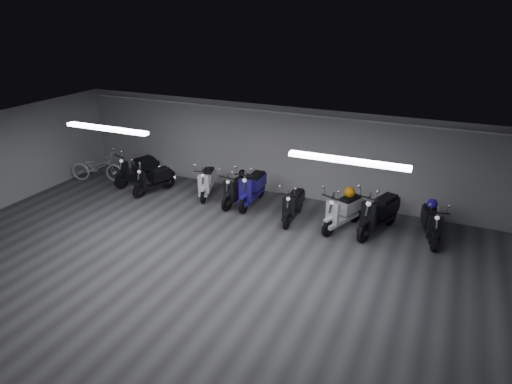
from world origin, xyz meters
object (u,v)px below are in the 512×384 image
at_px(scooter_8, 432,218).
at_px(helmet_2, 242,173).
at_px(scooter_2, 206,177).
at_px(scooter_7, 379,207).
at_px(bicycle, 97,164).
at_px(helmet_1, 432,204).
at_px(scooter_4, 252,183).
at_px(scooter_0, 136,164).
at_px(scooter_1, 153,175).
at_px(helmet_0, 350,192).
at_px(scooter_6, 343,206).
at_px(scooter_3, 238,184).
at_px(scooter_5, 293,200).

distance_m(scooter_8, helmet_2, 5.41).
xyz_separation_m(scooter_2, scooter_7, (5.32, -0.35, 0.13)).
distance_m(scooter_2, bicycle, 4.05).
distance_m(bicycle, helmet_1, 10.60).
distance_m(scooter_4, bicycle, 5.62).
height_order(scooter_0, scooter_1, scooter_0).
bearing_deg(helmet_1, helmet_0, -171.98).
bearing_deg(scooter_6, scooter_0, -162.00).
bearing_deg(scooter_8, scooter_4, 164.50).
xyz_separation_m(scooter_2, scooter_3, (1.17, -0.17, 0.02)).
xyz_separation_m(scooter_3, scooter_4, (0.41, 0.13, 0.07)).
distance_m(scooter_5, helmet_1, 3.56).
xyz_separation_m(scooter_4, scooter_6, (2.84, -0.45, -0.03)).
bearing_deg(helmet_1, scooter_3, -177.83).
relative_size(scooter_1, scooter_5, 0.99).
xyz_separation_m(helmet_0, helmet_1, (2.04, 0.29, -0.08)).
xyz_separation_m(scooter_0, scooter_3, (3.81, -0.12, -0.04)).
xyz_separation_m(scooter_1, scooter_4, (3.23, 0.45, 0.10)).
distance_m(scooter_2, scooter_7, 5.34).
bearing_deg(scooter_7, scooter_0, -162.55).
xyz_separation_m(scooter_2, scooter_6, (4.42, -0.48, 0.05)).
relative_size(scooter_4, helmet_2, 8.04).
bearing_deg(scooter_2, scooter_6, -24.33).
distance_m(scooter_6, scooter_8, 2.21).
height_order(scooter_4, scooter_8, scooter_4).
xyz_separation_m(scooter_0, scooter_5, (5.69, -0.49, -0.06)).
bearing_deg(helmet_0, scooter_6, -111.56).
xyz_separation_m(scooter_3, bicycle, (-5.20, -0.21, -0.06)).
xyz_separation_m(scooter_0, bicycle, (-1.39, -0.33, -0.09)).
relative_size(scooter_4, scooter_7, 0.95).
xyz_separation_m(scooter_5, helmet_1, (3.50, 0.58, 0.29)).
xyz_separation_m(scooter_5, scooter_6, (1.37, 0.05, 0.06)).
bearing_deg(scooter_7, scooter_5, -155.63).
bearing_deg(helmet_2, bicycle, -175.15).
distance_m(scooter_4, scooter_5, 1.56).
distance_m(scooter_1, scooter_2, 1.73).
bearing_deg(scooter_0, scooter_4, 19.17).
relative_size(scooter_4, bicycle, 1.06).
xyz_separation_m(scooter_2, scooter_5, (3.05, -0.54, -0.01)).
height_order(bicycle, helmet_2, bicycle).
relative_size(scooter_7, bicycle, 1.12).
bearing_deg(scooter_1, scooter_0, 176.38).
relative_size(scooter_3, scooter_6, 0.94).
xyz_separation_m(scooter_0, helmet_1, (9.19, 0.08, 0.23)).
height_order(scooter_5, helmet_1, scooter_5).
height_order(scooter_0, scooter_3, scooter_0).
relative_size(scooter_0, scooter_5, 1.11).
bearing_deg(scooter_7, scooter_4, -165.18).
height_order(scooter_1, scooter_4, scooter_4).
distance_m(helmet_1, helmet_2, 5.34).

